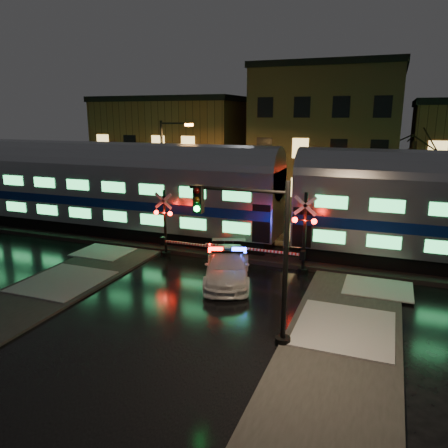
% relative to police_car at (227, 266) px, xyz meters
% --- Properties ---
extents(ground, '(120.00, 120.00, 0.00)m').
position_rel_police_car_xyz_m(ground, '(-0.66, -0.15, -0.75)').
color(ground, black).
rests_on(ground, ground).
extents(ballast, '(90.00, 4.20, 0.24)m').
position_rel_police_car_xyz_m(ballast, '(-0.66, 4.85, -0.63)').
color(ballast, black).
rests_on(ballast, ground).
extents(sidewalk_left, '(4.00, 20.00, 0.12)m').
position_rel_police_car_xyz_m(sidewalk_left, '(-7.16, -6.15, -0.69)').
color(sidewalk_left, '#2D2D2D').
rests_on(sidewalk_left, ground).
extents(sidewalk_right, '(4.00, 20.00, 0.12)m').
position_rel_police_car_xyz_m(sidewalk_right, '(5.84, -6.15, -0.69)').
color(sidewalk_right, '#2D2D2D').
rests_on(sidewalk_right, ground).
extents(building_left, '(14.00, 10.00, 9.00)m').
position_rel_police_car_xyz_m(building_left, '(-13.66, 21.85, 3.75)').
color(building_left, '#523620').
rests_on(building_left, ground).
extents(building_mid, '(12.00, 11.00, 11.50)m').
position_rel_police_car_xyz_m(building_mid, '(1.34, 22.35, 5.00)').
color(building_mid, brown).
rests_on(building_mid, ground).
extents(train, '(51.00, 3.12, 5.92)m').
position_rel_police_car_xyz_m(train, '(1.78, 4.85, 2.63)').
color(train, black).
rests_on(train, ballast).
extents(police_car, '(3.64, 5.54, 1.66)m').
position_rel_police_car_xyz_m(police_car, '(0.00, 0.00, 0.00)').
color(police_car, white).
rests_on(police_car, ground).
extents(crossing_signal_right, '(5.90, 0.66, 4.18)m').
position_rel_police_car_xyz_m(crossing_signal_right, '(2.86, 2.16, 0.97)').
color(crossing_signal_right, black).
rests_on(crossing_signal_right, ground).
extents(crossing_signal_left, '(5.39, 0.64, 3.82)m').
position_rel_police_car_xyz_m(crossing_signal_left, '(-4.19, 2.15, 0.82)').
color(crossing_signal_left, black).
rests_on(crossing_signal_left, ground).
extents(traffic_light, '(3.73, 0.68, 5.76)m').
position_rel_police_car_xyz_m(traffic_light, '(3.03, -4.99, 2.31)').
color(traffic_light, black).
rests_on(traffic_light, ground).
extents(streetlight, '(2.49, 0.26, 7.43)m').
position_rel_police_car_xyz_m(streetlight, '(-8.00, 8.85, 3.53)').
color(streetlight, black).
rests_on(streetlight, ground).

